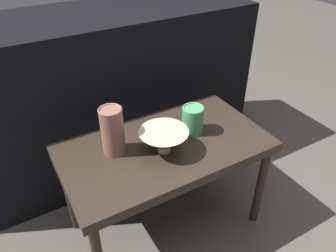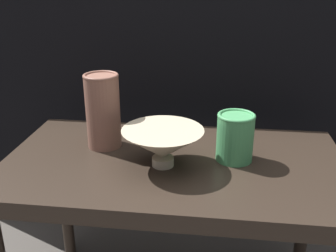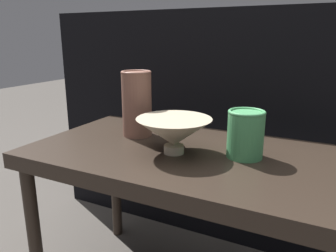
# 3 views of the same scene
# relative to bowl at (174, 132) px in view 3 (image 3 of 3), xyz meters

# --- Properties ---
(table) EXTENTS (0.81, 0.45, 0.46)m
(table) POSITION_rel_bowl_xyz_m (0.02, 0.03, -0.10)
(table) COLOR #2D231C
(table) RESTS_ON ground_plane
(couch_backdrop) EXTENTS (1.43, 0.50, 0.83)m
(couch_backdrop) POSITION_rel_bowl_xyz_m (0.02, 0.61, -0.10)
(couch_backdrop) COLOR black
(couch_backdrop) RESTS_ON ground_plane
(bowl) EXTENTS (0.19, 0.19, 0.09)m
(bowl) POSITION_rel_bowl_xyz_m (0.00, 0.00, 0.00)
(bowl) COLOR #C1B293
(bowl) RESTS_ON table
(vase_textured_left) EXTENTS (0.09, 0.09, 0.19)m
(vase_textured_left) POSITION_rel_bowl_xyz_m (-0.16, 0.09, 0.04)
(vase_textured_left) COLOR brown
(vase_textured_left) RESTS_ON table
(vase_colorful_right) EXTENTS (0.09, 0.09, 0.11)m
(vase_colorful_right) POSITION_rel_bowl_xyz_m (0.16, 0.05, 0.01)
(vase_colorful_right) COLOR #47995B
(vase_colorful_right) RESTS_ON table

